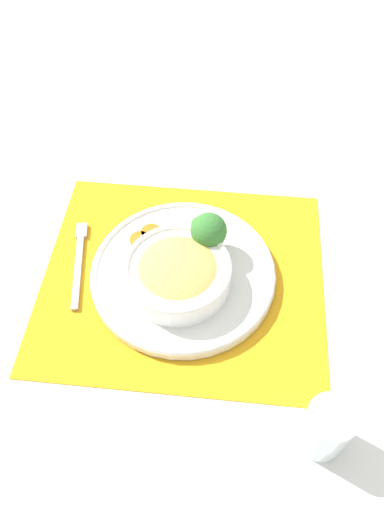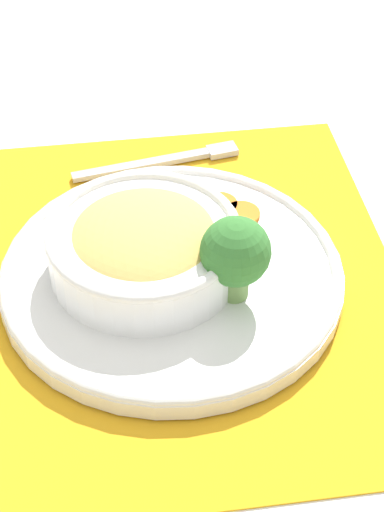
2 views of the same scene
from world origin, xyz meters
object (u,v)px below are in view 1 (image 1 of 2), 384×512
(broccoli_floret, at_px, (208,231))
(water_glass, at_px, (325,429))
(bowl, at_px, (178,272))
(fork, at_px, (80,255))

(broccoli_floret, height_order, water_glass, broccoli_floret)
(broccoli_floret, bearing_deg, water_glass, -58.73)
(bowl, distance_m, water_glass, 0.33)
(bowl, distance_m, fork, 0.20)
(water_glass, relative_size, fork, 0.51)
(broccoli_floret, distance_m, water_glass, 0.36)
(water_glass, bearing_deg, broccoli_floret, 121.27)
(broccoli_floret, bearing_deg, fork, -172.99)
(bowl, distance_m, broccoli_floret, 0.09)
(bowl, relative_size, water_glass, 1.90)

